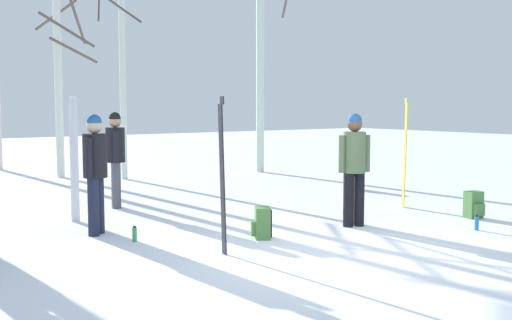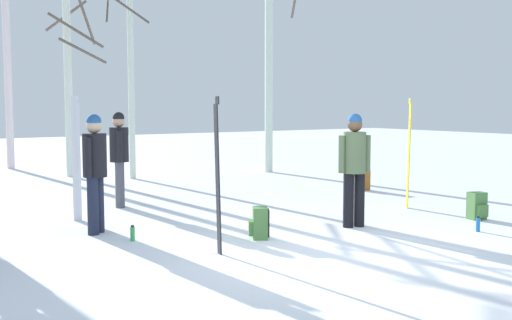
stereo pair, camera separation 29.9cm
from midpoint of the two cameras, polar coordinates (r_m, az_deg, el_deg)
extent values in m
plane|color=white|center=(7.79, 7.19, -8.73)|extent=(60.00, 60.00, 0.00)
cylinder|color=#4C4C56|center=(11.48, -11.51, -2.24)|extent=(0.16, 0.16, 0.82)
cylinder|color=#4C4C56|center=(11.66, -11.56, -2.13)|extent=(0.16, 0.16, 0.82)
cylinder|color=black|center=(11.50, -11.60, 1.38)|extent=(0.34, 0.34, 0.62)
sphere|color=tan|center=(11.48, -11.64, 3.47)|extent=(0.22, 0.22, 0.22)
sphere|color=black|center=(11.48, -11.64, 3.77)|extent=(0.21, 0.21, 0.21)
cylinder|color=black|center=(11.29, -11.55, 1.21)|extent=(0.10, 0.10, 0.56)
cylinder|color=black|center=(11.71, -11.65, 1.34)|extent=(0.10, 0.10, 0.56)
cylinder|color=#1E2338|center=(9.34, -13.22, -3.94)|extent=(0.16, 0.16, 0.82)
cylinder|color=#1E2338|center=(9.18, -13.68, -4.10)|extent=(0.16, 0.16, 0.82)
cylinder|color=black|center=(9.18, -13.54, 0.42)|extent=(0.34, 0.34, 0.62)
sphere|color=beige|center=(9.16, -13.59, 3.04)|extent=(0.22, 0.22, 0.22)
sphere|color=#265999|center=(9.15, -13.60, 3.42)|extent=(0.21, 0.21, 0.21)
cylinder|color=black|center=(9.37, -13.01, 0.40)|extent=(0.10, 0.10, 0.56)
cylinder|color=black|center=(8.99, -14.09, 0.19)|extent=(0.10, 0.10, 0.56)
cylinder|color=black|center=(9.67, 10.24, -3.58)|extent=(0.16, 0.16, 0.82)
cylinder|color=black|center=(9.59, 9.28, -3.63)|extent=(0.16, 0.16, 0.82)
cylinder|color=#566B47|center=(9.55, 9.82, 0.67)|extent=(0.34, 0.34, 0.62)
sphere|color=brown|center=(9.53, 9.86, 3.19)|extent=(0.22, 0.22, 0.22)
sphere|color=#265999|center=(9.53, 9.87, 3.55)|extent=(0.21, 0.21, 0.21)
cylinder|color=#566B47|center=(9.65, 10.94, 0.57)|extent=(0.10, 0.10, 0.56)
cylinder|color=#566B47|center=(9.46, 8.68, 0.52)|extent=(0.10, 0.10, 0.56)
cube|color=black|center=(7.80, -2.48, -1.72)|extent=(0.06, 0.20, 1.86)
cube|color=black|center=(7.75, -2.50, 5.42)|extent=(0.03, 0.07, 0.10)
cube|color=black|center=(7.75, -2.33, -1.77)|extent=(0.06, 0.20, 1.86)
cube|color=black|center=(7.69, -2.36, 5.42)|extent=(0.03, 0.07, 0.10)
cube|color=yellow|center=(11.43, 14.46, 0.31)|extent=(0.13, 0.18, 1.87)
cube|color=yellow|center=(11.39, 14.57, 5.20)|extent=(0.05, 0.06, 0.10)
cube|color=yellow|center=(11.49, 14.39, 0.33)|extent=(0.13, 0.18, 1.87)
cube|color=yellow|center=(11.45, 14.50, 5.20)|extent=(0.05, 0.06, 0.10)
cube|color=white|center=(10.31, -15.36, -0.13)|extent=(0.07, 0.04, 1.90)
cube|color=white|center=(10.27, -15.49, 5.37)|extent=(0.06, 0.03, 0.10)
cube|color=white|center=(10.31, -15.02, -0.12)|extent=(0.07, 0.04, 1.90)
cube|color=white|center=(10.27, -15.15, 5.38)|extent=(0.06, 0.03, 0.10)
cube|color=#4C7F3F|center=(8.70, 1.37, -5.74)|extent=(0.30, 0.33, 0.44)
cube|color=#4C7F3F|center=(8.70, 0.51, -6.18)|extent=(0.15, 0.20, 0.20)
cube|color=black|center=(8.78, 2.08, -5.65)|extent=(0.04, 0.04, 0.37)
cube|color=black|center=(8.64, 2.17, -5.82)|extent=(0.04, 0.04, 0.37)
cube|color=#99591E|center=(13.80, 10.30, -1.79)|extent=(0.21, 0.27, 0.44)
cube|color=#99591E|center=(13.73, 9.88, -2.10)|extent=(0.07, 0.20, 0.20)
cube|color=black|center=(13.93, 10.46, -1.73)|extent=(0.03, 0.04, 0.37)
cube|color=black|center=(13.82, 10.85, -1.79)|extent=(0.03, 0.04, 0.37)
cube|color=#4C7F3F|center=(10.81, 20.15, -3.92)|extent=(0.29, 0.24, 0.44)
cube|color=#4C7F3F|center=(10.73, 20.62, -4.36)|extent=(0.20, 0.09, 0.20)
cube|color=black|center=(10.84, 19.46, -3.87)|extent=(0.04, 0.03, 0.37)
cube|color=black|center=(10.94, 20.01, -3.81)|extent=(0.04, 0.03, 0.37)
cylinder|color=green|center=(8.71, -10.17, -6.63)|extent=(0.06, 0.06, 0.19)
cylinder|color=black|center=(8.69, -10.18, -5.93)|extent=(0.04, 0.04, 0.02)
cylinder|color=#1E72BF|center=(9.80, 20.33, -5.53)|extent=(0.06, 0.06, 0.20)
cylinder|color=black|center=(9.78, 20.36, -4.88)|extent=(0.04, 0.04, 0.02)
cylinder|color=silver|center=(19.40, -21.31, 10.96)|extent=(0.21, 0.21, 7.90)
cylinder|color=silver|center=(16.71, -16.21, 7.54)|extent=(0.19, 0.19, 5.26)
cylinder|color=brown|center=(16.64, -14.62, 12.12)|extent=(0.74, 0.89, 1.09)
cylinder|color=brown|center=(16.15, -15.48, 11.25)|extent=(1.39, 0.12, 0.78)
cylinder|color=brown|center=(16.19, -14.89, 9.54)|extent=(1.33, 0.47, 0.56)
cylinder|color=brown|center=(17.35, -16.37, 12.46)|extent=(1.04, 0.36, 0.85)
cylinder|color=silver|center=(15.94, -10.78, 10.07)|extent=(0.15, 0.15, 6.52)
cylinder|color=brown|center=(15.46, -11.44, 13.68)|extent=(1.04, 0.81, 0.91)
cylinder|color=brown|center=(16.05, -12.81, 13.26)|extent=(0.48, 1.04, 0.79)
cylinder|color=silver|center=(17.25, 1.69, 11.42)|extent=(0.21, 0.21, 7.51)
cylinder|color=brown|center=(17.42, 4.00, 14.03)|extent=(0.78, 1.23, 0.63)
camera|label=1|loc=(0.15, -89.11, 0.08)|focal=44.07mm
camera|label=2|loc=(0.15, 90.89, -0.08)|focal=44.07mm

